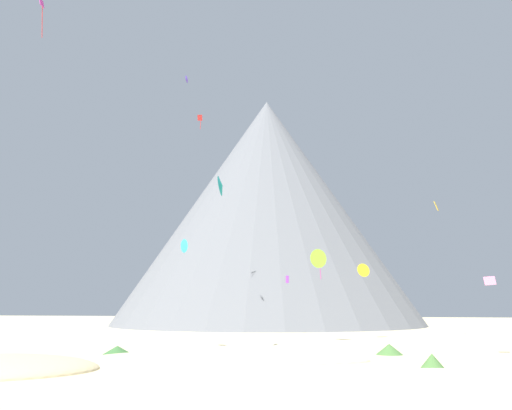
{
  "coord_description": "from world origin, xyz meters",
  "views": [
    {
      "loc": [
        9.47,
        -32.87,
        4.62
      ],
      "look_at": [
        -3.87,
        32.54,
        16.79
      ],
      "focal_mm": 38.77,
      "sensor_mm": 36.0,
      "label": 1
    }
  ],
  "objects_px": {
    "rock_massif": "(270,214)",
    "kite_lime_low": "(319,258)",
    "kite_red_high": "(200,119)",
    "kite_violet_low": "(287,279)",
    "kite_indigo_high": "(186,79)",
    "bush_ridge_crest": "(117,350)",
    "kite_magenta_high": "(42,9)",
    "bush_scatter_east": "(275,354)",
    "bush_near_right": "(389,349)",
    "kite_teal_mid": "(221,186)",
    "kite_yellow_low": "(363,270)",
    "bush_mid_center": "(432,361)",
    "bush_far_left": "(149,360)",
    "kite_cyan_low": "(183,246)",
    "kite_gold_mid": "(436,206)",
    "kite_pink_low": "(490,281)"
  },
  "relations": [
    {
      "from": "kite_indigo_high",
      "to": "kite_teal_mid",
      "type": "bearing_deg",
      "value": -0.14
    },
    {
      "from": "bush_far_left",
      "to": "bush_ridge_crest",
      "type": "relative_size",
      "value": 0.8
    },
    {
      "from": "bush_ridge_crest",
      "to": "bush_mid_center",
      "type": "relative_size",
      "value": 1.56
    },
    {
      "from": "kite_indigo_high",
      "to": "bush_near_right",
      "type": "bearing_deg",
      "value": 22.36
    },
    {
      "from": "bush_far_left",
      "to": "bush_near_right",
      "type": "distance_m",
      "value": 22.82
    },
    {
      "from": "kite_indigo_high",
      "to": "kite_red_high",
      "type": "bearing_deg",
      "value": 152.09
    },
    {
      "from": "bush_far_left",
      "to": "kite_indigo_high",
      "type": "bearing_deg",
      "value": 105.4
    },
    {
      "from": "kite_indigo_high",
      "to": "kite_violet_low",
      "type": "bearing_deg",
      "value": 102.58
    },
    {
      "from": "kite_violet_low",
      "to": "kite_indigo_high",
      "type": "distance_m",
      "value": 36.71
    },
    {
      "from": "kite_magenta_high",
      "to": "kite_red_high",
      "type": "bearing_deg",
      "value": 33.94
    },
    {
      "from": "bush_scatter_east",
      "to": "kite_red_high",
      "type": "height_order",
      "value": "kite_red_high"
    },
    {
      "from": "kite_pink_low",
      "to": "kite_indigo_high",
      "type": "bearing_deg",
      "value": -166.32
    },
    {
      "from": "rock_massif",
      "to": "kite_violet_low",
      "type": "bearing_deg",
      "value": -75.98
    },
    {
      "from": "bush_far_left",
      "to": "kite_cyan_low",
      "type": "xyz_separation_m",
      "value": [
        -2.3,
        14.5,
        10.89
      ]
    },
    {
      "from": "bush_ridge_crest",
      "to": "kite_yellow_low",
      "type": "relative_size",
      "value": 1.35
    },
    {
      "from": "bush_ridge_crest",
      "to": "kite_magenta_high",
      "type": "relative_size",
      "value": 0.57
    },
    {
      "from": "bush_near_right",
      "to": "kite_magenta_high",
      "type": "xyz_separation_m",
      "value": [
        -37.08,
        -3.95,
        37.35
      ]
    },
    {
      "from": "bush_far_left",
      "to": "kite_red_high",
      "type": "height_order",
      "value": "kite_red_high"
    },
    {
      "from": "kite_red_high",
      "to": "kite_indigo_high",
      "type": "bearing_deg",
      "value": -70.0
    },
    {
      "from": "bush_scatter_east",
      "to": "kite_gold_mid",
      "type": "relative_size",
      "value": 1.36
    },
    {
      "from": "bush_far_left",
      "to": "kite_cyan_low",
      "type": "height_order",
      "value": "kite_cyan_low"
    },
    {
      "from": "bush_scatter_east",
      "to": "kite_lime_low",
      "type": "bearing_deg",
      "value": 83.49
    },
    {
      "from": "kite_red_high",
      "to": "kite_lime_low",
      "type": "height_order",
      "value": "kite_red_high"
    },
    {
      "from": "bush_mid_center",
      "to": "kite_teal_mid",
      "type": "bearing_deg",
      "value": 148.29
    },
    {
      "from": "bush_mid_center",
      "to": "bush_near_right",
      "type": "relative_size",
      "value": 0.68
    },
    {
      "from": "kite_yellow_low",
      "to": "kite_red_high",
      "type": "height_order",
      "value": "kite_red_high"
    },
    {
      "from": "bush_scatter_east",
      "to": "kite_pink_low",
      "type": "bearing_deg",
      "value": 13.07
    },
    {
      "from": "rock_massif",
      "to": "kite_lime_low",
      "type": "bearing_deg",
      "value": -73.95
    },
    {
      "from": "bush_near_right",
      "to": "kite_red_high",
      "type": "height_order",
      "value": "kite_red_high"
    },
    {
      "from": "bush_ridge_crest",
      "to": "kite_teal_mid",
      "type": "relative_size",
      "value": 1.2
    },
    {
      "from": "bush_scatter_east",
      "to": "kite_indigo_high",
      "type": "xyz_separation_m",
      "value": [
        -18.87,
        27.33,
        40.15
      ]
    },
    {
      "from": "bush_scatter_east",
      "to": "kite_magenta_high",
      "type": "height_order",
      "value": "kite_magenta_high"
    },
    {
      "from": "bush_far_left",
      "to": "rock_massif",
      "type": "relative_size",
      "value": 0.02
    },
    {
      "from": "kite_lime_low",
      "to": "kite_gold_mid",
      "type": "relative_size",
      "value": 2.6
    },
    {
      "from": "bush_mid_center",
      "to": "bush_scatter_east",
      "type": "xyz_separation_m",
      "value": [
        -13.24,
        7.6,
        -0.32
      ]
    },
    {
      "from": "bush_ridge_crest",
      "to": "rock_massif",
      "type": "height_order",
      "value": "rock_massif"
    },
    {
      "from": "kite_violet_low",
      "to": "kite_magenta_high",
      "type": "xyz_separation_m",
      "value": [
        -22.03,
        -40.27,
        28.95
      ]
    },
    {
      "from": "bush_mid_center",
      "to": "bush_near_right",
      "type": "height_order",
      "value": "bush_mid_center"
    },
    {
      "from": "rock_massif",
      "to": "kite_yellow_low",
      "type": "relative_size",
      "value": 45.96
    },
    {
      "from": "bush_scatter_east",
      "to": "kite_gold_mid",
      "type": "distance_m",
      "value": 44.07
    },
    {
      "from": "bush_far_left",
      "to": "kite_cyan_low",
      "type": "bearing_deg",
      "value": 99.0
    },
    {
      "from": "kite_lime_low",
      "to": "kite_gold_mid",
      "type": "distance_m",
      "value": 23.52
    },
    {
      "from": "bush_ridge_crest",
      "to": "kite_cyan_low",
      "type": "distance_m",
      "value": 13.48
    },
    {
      "from": "bush_near_right",
      "to": "kite_pink_low",
      "type": "relative_size",
      "value": 2.32
    },
    {
      "from": "bush_ridge_crest",
      "to": "bush_mid_center",
      "type": "xyz_separation_m",
      "value": [
        28.53,
        -6.52,
        0.14
      ]
    },
    {
      "from": "kite_teal_mid",
      "to": "bush_scatter_east",
      "type": "bearing_deg",
      "value": -130.09
    },
    {
      "from": "bush_scatter_east",
      "to": "kite_teal_mid",
      "type": "distance_m",
      "value": 19.12
    },
    {
      "from": "bush_mid_center",
      "to": "kite_cyan_low",
      "type": "xyz_separation_m",
      "value": [
        -24.53,
        13.6,
        10.61
      ]
    },
    {
      "from": "kite_cyan_low",
      "to": "kite_gold_mid",
      "type": "height_order",
      "value": "kite_gold_mid"
    },
    {
      "from": "bush_scatter_east",
      "to": "bush_near_right",
      "type": "height_order",
      "value": "bush_near_right"
    }
  ]
}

